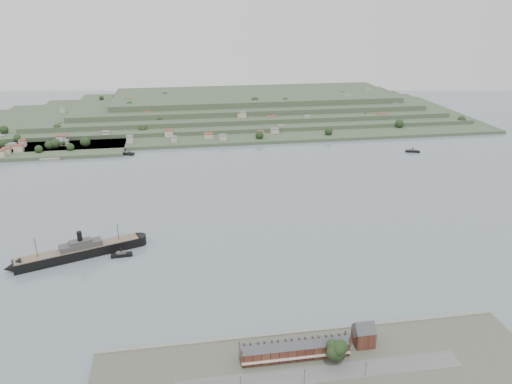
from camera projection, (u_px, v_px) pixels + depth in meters
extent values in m
plane|color=slate|center=(259.00, 222.00, 407.84)|extent=(1400.00, 1400.00, 0.00)
cube|color=#4C5142|center=(325.00, 384.00, 234.40)|extent=(220.00, 80.00, 2.00)
cube|color=gray|center=(304.00, 333.00, 270.20)|extent=(220.00, 2.00, 2.60)
cube|color=#595959|center=(322.00, 374.00, 239.54)|extent=(140.00, 12.00, 0.10)
cube|color=#4C211B|center=(295.00, 351.00, 249.68)|extent=(55.00, 8.00, 7.00)
cube|color=#3D4146|center=(295.00, 345.00, 248.42)|extent=(55.60, 8.15, 8.15)
cube|color=beige|center=(297.00, 358.00, 245.44)|extent=(55.00, 1.60, 0.25)
cube|color=#4C211B|center=(240.00, 350.00, 243.89)|extent=(0.50, 8.40, 3.00)
cube|color=#4C211B|center=(348.00, 338.00, 252.22)|extent=(0.50, 8.40, 3.00)
cube|color=#311E1B|center=(251.00, 346.00, 244.22)|extent=(0.90, 1.40, 3.20)
cube|color=#311E1B|center=(262.00, 345.00, 245.05)|extent=(0.90, 1.40, 3.20)
cube|color=#311E1B|center=(290.00, 342.00, 247.14)|extent=(0.90, 1.40, 3.20)
cube|color=#311E1B|center=(301.00, 341.00, 247.97)|extent=(0.90, 1.40, 3.20)
cube|color=#311E1B|center=(327.00, 338.00, 250.05)|extent=(0.90, 1.40, 3.20)
cube|color=#311E1B|center=(338.00, 337.00, 250.89)|extent=(0.90, 1.40, 3.20)
cube|color=#4C211B|center=(363.00, 337.00, 258.68)|extent=(10.00, 10.00, 9.00)
cube|color=#3D4146|center=(364.00, 330.00, 257.06)|extent=(10.40, 10.18, 10.18)
cube|color=#384931|center=(218.00, 121.00, 738.55)|extent=(760.00, 260.00, 4.00)
cube|color=#384931|center=(229.00, 114.00, 762.98)|extent=(680.00, 220.00, 5.00)
cube|color=#384931|center=(238.00, 108.00, 777.08)|extent=(600.00, 200.00, 6.00)
cube|color=#384931|center=(246.00, 102.00, 790.82)|extent=(520.00, 180.00, 7.00)
cube|color=#384931|center=(254.00, 95.00, 804.21)|extent=(440.00, 160.00, 8.00)
cube|color=#384931|center=(63.00, 148.00, 606.97)|extent=(150.00, 90.00, 4.00)
cube|color=gray|center=(51.00, 158.00, 567.77)|extent=(22.00, 14.00, 2.80)
cube|color=black|center=(79.00, 253.00, 351.12)|extent=(84.40, 39.62, 6.66)
cone|color=black|center=(13.00, 268.00, 331.72)|extent=(14.59, 14.59, 11.41)
cylinder|color=black|center=(138.00, 240.00, 370.51)|extent=(11.41, 11.41, 6.66)
cube|color=brown|center=(78.00, 248.00, 349.82)|extent=(82.29, 38.08, 0.57)
cube|color=#42403E|center=(81.00, 245.00, 349.93)|extent=(29.74, 17.68, 3.80)
cube|color=#42403E|center=(80.00, 242.00, 349.00)|extent=(16.57, 11.40, 2.38)
cylinder|color=black|center=(80.00, 237.00, 347.70)|extent=(3.42, 3.42, 8.56)
cylinder|color=#462D20|center=(36.00, 249.00, 335.46)|extent=(0.48, 0.48, 15.21)
cylinder|color=#462D20|center=(118.00, 233.00, 360.80)|extent=(0.48, 0.48, 13.31)
cube|color=black|center=(122.00, 255.00, 352.72)|extent=(15.08, 5.01, 2.37)
cube|color=#42403E|center=(121.00, 253.00, 352.08)|extent=(6.88, 3.63, 1.78)
cylinder|color=black|center=(121.00, 250.00, 351.37)|extent=(0.99, 0.99, 3.46)
cube|color=black|center=(125.00, 154.00, 585.07)|extent=(21.16, 12.30, 2.73)
cube|color=#42403E|center=(125.00, 152.00, 584.34)|extent=(10.20, 7.40, 2.04)
cylinder|color=black|center=(125.00, 150.00, 583.52)|extent=(1.14, 1.14, 3.98)
cube|color=black|center=(413.00, 151.00, 594.76)|extent=(17.06, 9.59, 2.19)
cube|color=#42403E|center=(413.00, 150.00, 594.17)|extent=(8.19, 5.83, 1.65)
cylinder|color=black|center=(413.00, 149.00, 593.51)|extent=(0.91, 0.91, 3.20)
cylinder|color=#462D20|center=(336.00, 359.00, 245.66)|extent=(1.25, 1.25, 5.21)
sphere|color=black|center=(336.00, 351.00, 243.98)|extent=(9.37, 9.37, 9.37)
sphere|color=black|center=(341.00, 347.00, 244.95)|extent=(7.29, 7.29, 7.29)
sphere|color=black|center=(333.00, 353.00, 242.03)|extent=(6.67, 6.67, 6.67)
sphere|color=black|center=(339.00, 350.00, 241.01)|extent=(6.25, 6.25, 6.25)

